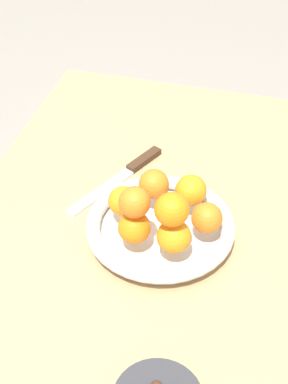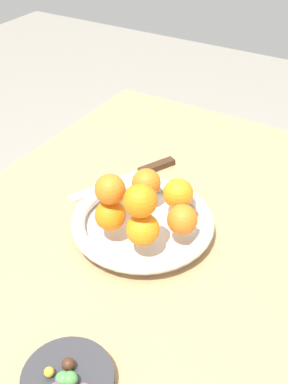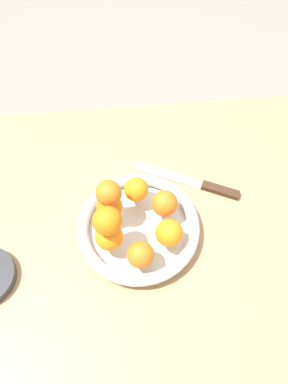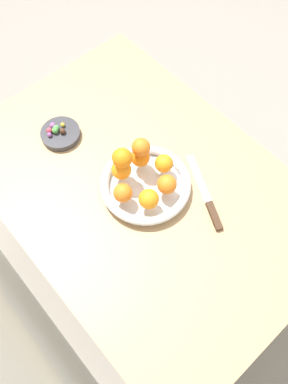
# 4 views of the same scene
# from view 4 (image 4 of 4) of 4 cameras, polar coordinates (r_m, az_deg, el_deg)

# --- Properties ---
(ground_plane) EXTENTS (6.00, 6.00, 0.00)m
(ground_plane) POSITION_cam_4_polar(r_m,az_deg,el_deg) (1.81, -0.31, -10.17)
(ground_plane) COLOR gray
(dining_table) EXTENTS (1.10, 0.76, 0.74)m
(dining_table) POSITION_cam_4_polar(r_m,az_deg,el_deg) (1.21, -0.46, -0.70)
(dining_table) COLOR tan
(dining_table) RESTS_ON ground_plane
(fruit_bowl) EXTENTS (0.27, 0.27, 0.04)m
(fruit_bowl) POSITION_cam_4_polar(r_m,az_deg,el_deg) (1.10, 0.06, 1.04)
(fruit_bowl) COLOR silver
(fruit_bowl) RESTS_ON dining_table
(candy_dish) EXTENTS (0.13, 0.13, 0.02)m
(candy_dish) POSITION_cam_4_polar(r_m,az_deg,el_deg) (1.25, -12.58, 8.65)
(candy_dish) COLOR #333338
(candy_dish) RESTS_ON dining_table
(orange_0) EXTENTS (0.05, 0.05, 0.05)m
(orange_0) POSITION_cam_4_polar(r_m,az_deg,el_deg) (1.09, 3.04, 4.36)
(orange_0) COLOR orange
(orange_0) RESTS_ON fruit_bowl
(orange_1) EXTENTS (0.06, 0.06, 0.06)m
(orange_1) POSITION_cam_4_polar(r_m,az_deg,el_deg) (1.10, -0.55, 5.29)
(orange_1) COLOR orange
(orange_1) RESTS_ON fruit_bowl
(orange_2) EXTENTS (0.06, 0.06, 0.06)m
(orange_2) POSITION_cam_4_polar(r_m,az_deg,el_deg) (1.07, -3.47, 3.40)
(orange_2) COLOR orange
(orange_2) RESTS_ON fruit_bowl
(orange_3) EXTENTS (0.05, 0.05, 0.05)m
(orange_3) POSITION_cam_4_polar(r_m,az_deg,el_deg) (1.04, -3.24, -0.14)
(orange_3) COLOR orange
(orange_3) RESTS_ON fruit_bowl
(orange_4) EXTENTS (0.06, 0.06, 0.06)m
(orange_4) POSITION_cam_4_polar(r_m,az_deg,el_deg) (1.03, 0.73, -1.07)
(orange_4) COLOR orange
(orange_4) RESTS_ON fruit_bowl
(orange_5) EXTENTS (0.06, 0.06, 0.06)m
(orange_5) POSITION_cam_4_polar(r_m,az_deg,el_deg) (1.05, 3.51, 1.16)
(orange_5) COLOR orange
(orange_5) RESTS_ON fruit_bowl
(orange_6) EXTENTS (0.05, 0.05, 0.05)m
(orange_6) POSITION_cam_4_polar(r_m,az_deg,el_deg) (1.05, -0.47, 6.83)
(orange_6) COLOR orange
(orange_6) RESTS_ON orange_1
(orange_7) EXTENTS (0.06, 0.06, 0.06)m
(orange_7) POSITION_cam_4_polar(r_m,az_deg,el_deg) (1.03, -3.35, 5.19)
(orange_7) COLOR orange
(orange_7) RESTS_ON orange_2
(candy_ball_0) EXTENTS (0.02, 0.02, 0.02)m
(candy_ball_0) POSITION_cam_4_polar(r_m,az_deg,el_deg) (1.23, -13.22, 9.46)
(candy_ball_0) COLOR #4C9947
(candy_ball_0) RESTS_ON candy_dish
(candy_ball_1) EXTENTS (0.01, 0.01, 0.01)m
(candy_ball_1) POSITION_cam_4_polar(r_m,az_deg,el_deg) (1.24, -12.29, 9.98)
(candy_ball_1) COLOR gold
(candy_ball_1) RESTS_ON candy_dish
(candy_ball_2) EXTENTS (0.02, 0.02, 0.02)m
(candy_ball_2) POSITION_cam_4_polar(r_m,az_deg,el_deg) (1.23, -13.40, 9.14)
(candy_ball_2) COLOR #4C9947
(candy_ball_2) RESTS_ON candy_dish
(candy_ball_3) EXTENTS (0.01, 0.01, 0.01)m
(candy_ball_3) POSITION_cam_4_polar(r_m,az_deg,el_deg) (1.23, -14.20, 8.46)
(candy_ball_3) COLOR #8C4C99
(candy_ball_3) RESTS_ON candy_dish
(candy_ball_4) EXTENTS (0.02, 0.02, 0.02)m
(candy_ball_4) POSITION_cam_4_polar(r_m,az_deg,el_deg) (1.23, -12.31, 9.06)
(candy_ball_4) COLOR #472819
(candy_ball_4) RESTS_ON candy_dish
(candy_ball_5) EXTENTS (0.02, 0.02, 0.02)m
(candy_ball_5) POSITION_cam_4_polar(r_m,az_deg,el_deg) (1.24, -13.72, 9.83)
(candy_ball_5) COLOR #8C4C99
(candy_ball_5) RESTS_ON candy_dish
(candy_ball_6) EXTENTS (0.02, 0.02, 0.02)m
(candy_ball_6) POSITION_cam_4_polar(r_m,az_deg,el_deg) (1.24, -14.23, 9.09)
(candy_ball_6) COLOR #C6384C
(candy_ball_6) RESTS_ON candy_dish
(knife) EXTENTS (0.24, 0.13, 0.01)m
(knife) POSITION_cam_4_polar(r_m,az_deg,el_deg) (1.12, 9.53, -0.88)
(knife) COLOR #3F2819
(knife) RESTS_ON dining_table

